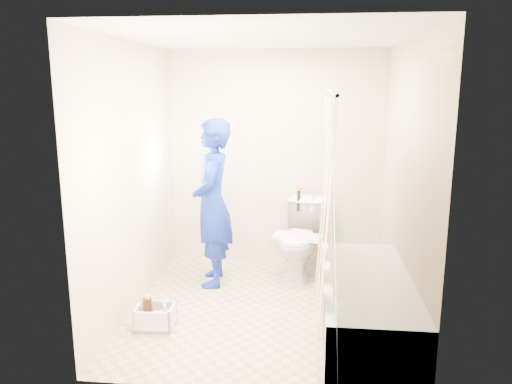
# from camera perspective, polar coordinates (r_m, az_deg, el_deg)

# --- Properties ---
(floor) EXTENTS (2.60, 2.60, 0.00)m
(floor) POSITION_cam_1_polar(r_m,az_deg,el_deg) (4.72, 1.09, -13.06)
(floor) COLOR tan
(floor) RESTS_ON ground
(ceiling) EXTENTS (2.40, 2.60, 0.02)m
(ceiling) POSITION_cam_1_polar(r_m,az_deg,el_deg) (4.29, 1.23, 17.34)
(ceiling) COLOR white
(ceiling) RESTS_ON wall_back
(wall_back) EXTENTS (2.40, 0.02, 2.40)m
(wall_back) POSITION_cam_1_polar(r_m,az_deg,el_deg) (5.63, 2.31, 3.83)
(wall_back) COLOR beige
(wall_back) RESTS_ON ground
(wall_front) EXTENTS (2.40, 0.02, 2.40)m
(wall_front) POSITION_cam_1_polar(r_m,az_deg,el_deg) (3.09, -0.95, -3.05)
(wall_front) COLOR beige
(wall_front) RESTS_ON ground
(wall_left) EXTENTS (0.02, 2.60, 2.40)m
(wall_left) POSITION_cam_1_polar(r_m,az_deg,el_deg) (4.61, -13.88, 1.65)
(wall_left) COLOR beige
(wall_left) RESTS_ON ground
(wall_right) EXTENTS (0.02, 2.60, 2.40)m
(wall_right) POSITION_cam_1_polar(r_m,az_deg,el_deg) (4.41, 16.87, 1.03)
(wall_right) COLOR beige
(wall_right) RESTS_ON ground
(bathtub) EXTENTS (0.70, 1.75, 0.50)m
(bathtub) POSITION_cam_1_polar(r_m,az_deg,el_deg) (4.24, 12.38, -12.44)
(bathtub) COLOR silver
(bathtub) RESTS_ON ground
(curtain_rod) EXTENTS (0.02, 1.90, 0.02)m
(curtain_rod) POSITION_cam_1_polar(r_m,az_deg,el_deg) (3.84, 8.54, 11.11)
(curtain_rod) COLOR silver
(curtain_rod) RESTS_ON wall_back
(shower_curtain) EXTENTS (0.06, 1.75, 1.80)m
(shower_curtain) POSITION_cam_1_polar(r_m,az_deg,el_deg) (3.96, 8.12, -2.46)
(shower_curtain) COLOR silver
(shower_curtain) RESTS_ON curtain_rod
(toilet) EXTENTS (0.63, 0.88, 0.81)m
(toilet) POSITION_cam_1_polar(r_m,az_deg,el_deg) (5.34, 5.13, -5.44)
(toilet) COLOR silver
(toilet) RESTS_ON ground
(tank_lid) EXTENTS (0.53, 0.33, 0.04)m
(tank_lid) POSITION_cam_1_polar(r_m,az_deg,el_deg) (5.19, 4.78, -5.11)
(tank_lid) COLOR white
(tank_lid) RESTS_ON toilet
(tank_internals) EXTENTS (0.19, 0.08, 0.26)m
(tank_internals) POSITION_cam_1_polar(r_m,az_deg,el_deg) (5.45, 5.31, -0.79)
(tank_internals) COLOR black
(tank_internals) RESTS_ON toilet
(plumber) EXTENTS (0.49, 0.67, 1.69)m
(plumber) POSITION_cam_1_polar(r_m,az_deg,el_deg) (5.04, -5.00, -1.28)
(plumber) COLOR #1015A0
(plumber) RESTS_ON ground
(cleaning_caddy) EXTENTS (0.33, 0.27, 0.24)m
(cleaning_caddy) POSITION_cam_1_polar(r_m,az_deg,el_deg) (4.42, -11.32, -13.90)
(cleaning_caddy) COLOR white
(cleaning_caddy) RESTS_ON ground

